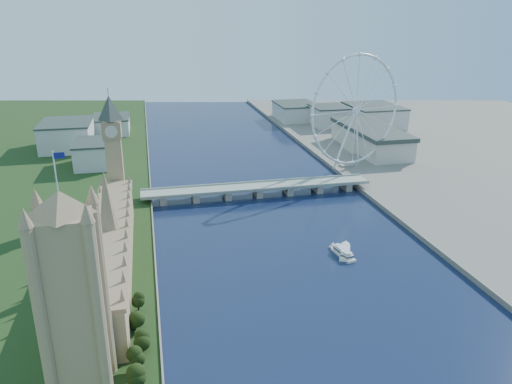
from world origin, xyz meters
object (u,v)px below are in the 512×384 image
object	(u,v)px
victoria_tower	(72,291)
tour_boat_near	(343,256)
tour_boat_far	(345,254)
london_eye	(356,111)

from	to	relation	value
victoria_tower	tour_boat_near	size ratio (longest dim) A/B	4.08
victoria_tower	tour_boat_far	bearing A→B (deg)	32.70
tour_boat_near	victoria_tower	bearing A→B (deg)	-156.92
tour_boat_near	tour_boat_far	world-z (taller)	tour_boat_near
victoria_tower	london_eye	size ratio (longest dim) A/B	0.90
victoria_tower	tour_boat_far	distance (m)	208.28
victoria_tower	tour_boat_near	distance (m)	205.29
victoria_tower	tour_boat_near	world-z (taller)	victoria_tower
london_eye	tour_boat_near	size ratio (longest dim) A/B	4.52
victoria_tower	tour_boat_far	size ratio (longest dim) A/B	4.10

